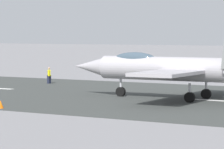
# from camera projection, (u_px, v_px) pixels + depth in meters

# --- Properties ---
(fighter_jet) EXTENTS (16.62, 13.48, 5.57)m
(fighter_jet) POSITION_uv_depth(u_px,v_px,m) (177.00, 68.00, 50.66)
(fighter_jet) COLOR #AEA9AF
(fighter_jet) RESTS_ON ground
(crew_person) EXTENTS (0.49, 0.57, 1.62)m
(crew_person) POSITION_uv_depth(u_px,v_px,m) (49.00, 75.00, 66.60)
(crew_person) COLOR #1E2338
(crew_person) RESTS_ON ground
(marker_cone_mid) EXTENTS (0.44, 0.44, 0.55)m
(marker_cone_mid) POSITION_uv_depth(u_px,v_px,m) (0.00, 104.00, 44.74)
(marker_cone_mid) COLOR orange
(marker_cone_mid) RESTS_ON ground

